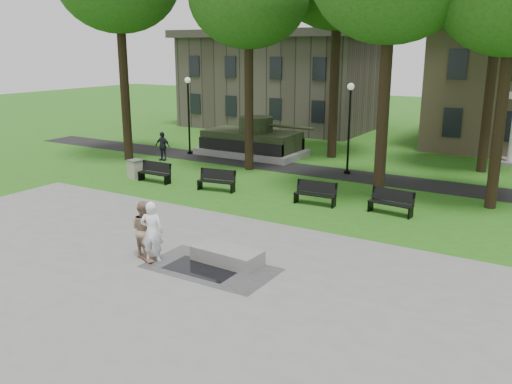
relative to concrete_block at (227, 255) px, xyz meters
The scene contains 18 objects.
ground 2.28m from the concrete_block, 149.29° to the left, with size 120.00×120.00×0.00m, color #2B5614.
plaza 4.31m from the concrete_block, 116.91° to the right, with size 22.00×16.00×0.02m, color gray.
footpath 13.30m from the concrete_block, 98.43° to the left, with size 44.00×2.60×0.01m, color black.
building_left 30.72m from the concrete_block, 115.09° to the left, with size 15.00×10.00×7.20m, color #4C443D.
lamp_left 18.18m from the concrete_block, 131.60° to the left, with size 0.36×0.36×4.73m.
lamp_mid 13.77m from the concrete_block, 96.15° to the left, with size 0.36×0.36×4.73m.
tank_monument 17.34m from the concrete_block, 119.01° to the left, with size 7.45×3.40×2.40m.
puddle 0.95m from the concrete_block, 113.48° to the right, with size 2.20×1.20×0.00m, color black.
concrete_block is the anchor object (origin of this frame).
skateboard 2.56m from the concrete_block, 152.33° to the right, with size 0.78×0.20×0.07m, color brown.
skateboarder 2.44m from the concrete_block, 150.98° to the right, with size 0.71×0.47×1.94m, color white.
friend_watching 2.76m from the concrete_block, 158.40° to the right, with size 0.90×0.70×1.85m, color #9D7F65.
pedestrian_walker 16.37m from the concrete_block, 137.56° to the left, with size 1.00×0.42×1.71m, color black.
park_bench_0 11.22m from the concrete_block, 142.64° to the left, with size 1.80×0.52×1.00m.
park_bench_1 8.81m from the concrete_block, 127.15° to the left, with size 1.85×0.82×1.00m.
park_bench_2 7.33m from the concrete_block, 93.18° to the left, with size 1.83×0.65×1.00m.
park_bench_3 8.13m from the concrete_block, 70.13° to the left, with size 1.83×0.69×1.00m.
trash_bin 12.39m from the concrete_block, 146.31° to the left, with size 0.76×0.76×0.96m.
Camera 1 is at (10.86, -14.14, 6.52)m, focal length 38.00 mm.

